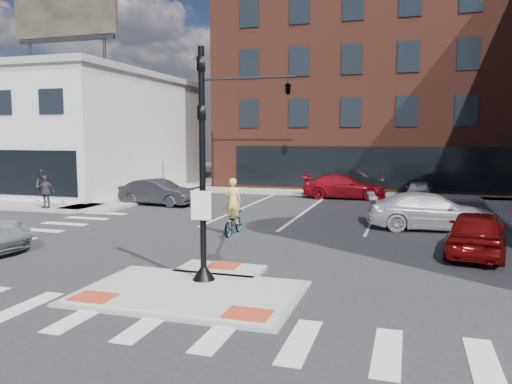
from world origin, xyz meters
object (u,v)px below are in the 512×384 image
(bg_car_red, at_px, (344,187))
(cyclist, at_px, (233,216))
(pedestrian_b, at_px, (45,192))
(red_sedan, at_px, (476,232))
(pedestrian_a, at_px, (43,185))
(white_pickup, at_px, (431,211))
(bg_car_silver, at_px, (419,191))
(bg_car_dark, at_px, (158,192))

(bg_car_red, height_order, cyclist, cyclist)
(cyclist, xyz_separation_m, pedestrian_b, (-11.49, 3.14, 0.24))
(bg_car_red, relative_size, cyclist, 2.27)
(red_sedan, height_order, pedestrian_b, pedestrian_b)
(bg_car_red, height_order, pedestrian_a, pedestrian_a)
(cyclist, bearing_deg, white_pickup, -154.57)
(bg_car_silver, relative_size, pedestrian_b, 2.20)
(bg_car_dark, relative_size, pedestrian_b, 2.62)
(white_pickup, distance_m, pedestrian_b, 19.00)
(white_pickup, bearing_deg, pedestrian_b, 83.31)
(cyclist, distance_m, pedestrian_a, 14.29)
(bg_car_red, bearing_deg, red_sedan, -158.34)
(red_sedan, height_order, cyclist, cyclist)
(red_sedan, height_order, pedestrian_a, pedestrian_a)
(cyclist, height_order, pedestrian_b, cyclist)
(red_sedan, bearing_deg, pedestrian_b, -2.59)
(white_pickup, height_order, bg_car_dark, white_pickup)
(bg_car_silver, bearing_deg, pedestrian_a, 21.32)
(white_pickup, distance_m, bg_car_red, 10.67)
(red_sedan, relative_size, cyclist, 1.95)
(red_sedan, xyz_separation_m, pedestrian_a, (-22.06, 6.00, 0.35))
(pedestrian_b, bearing_deg, bg_car_dark, 33.29)
(red_sedan, xyz_separation_m, white_pickup, (-1.23, 4.38, 0.01))
(white_pickup, xyz_separation_m, bg_car_red, (-4.80, 9.53, -0.01))
(red_sedan, xyz_separation_m, bg_car_red, (-6.02, 13.91, -0.01))
(pedestrian_a, bearing_deg, red_sedan, -13.66)
(white_pickup, distance_m, bg_car_silver, 9.27)
(bg_car_dark, relative_size, cyclist, 1.97)
(bg_car_dark, xyz_separation_m, bg_car_red, (9.70, 6.16, 0.01))
(white_pickup, relative_size, pedestrian_b, 3.07)
(red_sedan, relative_size, bg_car_dark, 0.99)
(bg_car_silver, height_order, pedestrian_b, pedestrian_b)
(bg_car_dark, relative_size, bg_car_red, 0.87)
(red_sedan, bearing_deg, white_pickup, -65.72)
(red_sedan, bearing_deg, pedestrian_a, -6.61)
(red_sedan, height_order, white_pickup, white_pickup)
(pedestrian_a, height_order, pedestrian_b, pedestrian_a)
(bg_car_dark, height_order, cyclist, cyclist)
(bg_car_dark, distance_m, bg_car_red, 11.49)
(white_pickup, xyz_separation_m, pedestrian_a, (-20.83, 1.62, 0.34))
(white_pickup, height_order, bg_car_red, white_pickup)
(red_sedan, xyz_separation_m, bg_car_dark, (-15.72, 7.74, -0.02))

